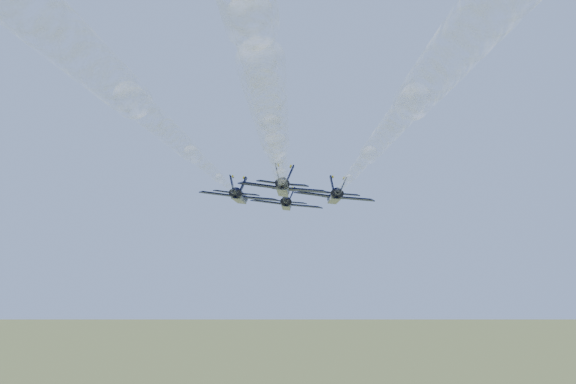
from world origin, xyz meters
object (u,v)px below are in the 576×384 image
(jet_lead, at_px, (287,204))
(jet_left, at_px, (240,197))
(jet_slot, at_px, (283,188))
(jet_right, at_px, (334,197))

(jet_lead, relative_size, jet_left, 1.00)
(jet_lead, bearing_deg, jet_slot, -90.56)
(jet_lead, distance_m, jet_slot, 26.53)
(jet_slot, bearing_deg, jet_left, 123.05)
(jet_lead, distance_m, jet_left, 16.45)
(jet_right, xyz_separation_m, jet_slot, (-4.74, -14.88, 0.00))
(jet_lead, height_order, jet_right, same)
(jet_lead, bearing_deg, jet_right, -57.61)
(jet_slot, bearing_deg, jet_right, 54.89)
(jet_left, height_order, jet_right, same)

